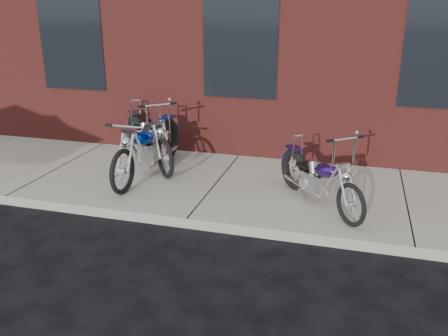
% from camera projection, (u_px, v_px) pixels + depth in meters
% --- Properties ---
extents(ground, '(120.00, 120.00, 0.00)m').
position_uv_depth(ground, '(187.00, 229.00, 6.66)').
color(ground, black).
rests_on(ground, ground).
extents(sidewalk, '(22.00, 3.00, 0.15)m').
position_uv_depth(sidewalk, '(217.00, 186.00, 7.99)').
color(sidewalk, gray).
rests_on(sidewalk, ground).
extents(chopper_purple, '(1.40, 1.68, 1.17)m').
position_uv_depth(chopper_purple, '(318.00, 180.00, 6.98)').
color(chopper_purple, black).
rests_on(chopper_purple, sidewalk).
extents(chopper_blue, '(0.62, 2.52, 1.10)m').
position_uv_depth(chopper_blue, '(149.00, 149.00, 8.20)').
color(chopper_blue, black).
rests_on(chopper_blue, sidewalk).
extents(chopper_third, '(1.73, 1.88, 1.24)m').
position_uv_depth(chopper_third, '(148.00, 140.00, 8.79)').
color(chopper_third, black).
rests_on(chopper_third, sidewalk).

